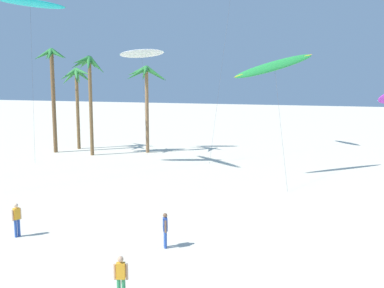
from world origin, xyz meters
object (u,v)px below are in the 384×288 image
person_near_right (121,277)px  person_mid_field (165,229)px  flying_kite_1 (30,3)px  person_near_left (17,218)px  flying_kite_5 (275,66)px  palm_tree_2 (89,73)px  palm_tree_1 (76,82)px  flying_kite_9 (142,53)px  palm_tree_0 (52,73)px  palm_tree_3 (146,81)px

person_near_right → person_mid_field: (-0.61, 5.21, -0.03)m
flying_kite_1 → person_near_left: size_ratio=9.25×
flying_kite_1 → flying_kite_5: size_ratio=1.55×
palm_tree_2 → person_near_left: size_ratio=5.99×
palm_tree_1 → person_near_right: palm_tree_1 is taller
palm_tree_2 → flying_kite_9: size_ratio=0.91×
person_near_right → person_mid_field: person_near_right is taller
flying_kite_9 → person_near_left: flying_kite_9 is taller
palm_tree_0 → palm_tree_1: bearing=73.4°
palm_tree_3 → palm_tree_0: bearing=-160.8°
palm_tree_0 → flying_kite_1: size_ratio=0.70×
palm_tree_2 → person_mid_field: bearing=-50.1°
palm_tree_0 → person_near_left: bearing=-56.6°
palm_tree_2 → flying_kite_1: (-4.23, -3.22, 6.64)m
palm_tree_3 → flying_kite_9: (-0.93, 0.94, 2.92)m
palm_tree_3 → flying_kite_5: flying_kite_5 is taller
flying_kite_1 → person_mid_field: 31.36m
flying_kite_9 → person_mid_field: size_ratio=6.80×
palm_tree_1 → person_near_right: bearing=-53.3°
palm_tree_1 → flying_kite_1: size_ratio=0.58×
flying_kite_1 → flying_kite_9: (7.97, 7.68, -4.48)m
palm_tree_0 → person_mid_field: bearing=-43.6°
palm_tree_1 → flying_kite_9: size_ratio=0.81×
flying_kite_5 → person_mid_field: bearing=-96.2°
palm_tree_2 → person_near_right: bearing=-55.3°
flying_kite_5 → palm_tree_0: bearing=171.0°
palm_tree_1 → palm_tree_2: palm_tree_2 is taller
palm_tree_0 → flying_kite_1: 7.47m
palm_tree_2 → flying_kite_5: (19.36, -3.54, 0.41)m
person_near_left → palm_tree_1: bearing=118.6°
palm_tree_0 → person_mid_field: 31.55m
palm_tree_3 → flying_kite_5: (14.68, -7.07, 1.18)m
palm_tree_0 → palm_tree_2: 4.70m
palm_tree_3 → person_mid_field: bearing=-62.3°
palm_tree_1 → palm_tree_3: (8.48, 0.29, 0.12)m
flying_kite_1 → person_near_left: 27.54m
person_mid_field → person_near_right: bearing=-83.3°
palm_tree_3 → person_near_left: bearing=-78.2°
palm_tree_1 → flying_kite_1: (-0.42, -6.46, 7.53)m
flying_kite_9 → person_mid_field: bearing=-61.6°
palm_tree_0 → palm_tree_1: palm_tree_0 is taller
palm_tree_0 → person_near_left: size_ratio=6.51×
person_near_left → person_mid_field: 7.54m
palm_tree_1 → palm_tree_2: (3.80, -3.24, 0.88)m
flying_kite_5 → flying_kite_9: size_ratio=0.90×
palm_tree_0 → flying_kite_9: flying_kite_9 is taller
flying_kite_1 → person_mid_field: flying_kite_1 is taller
palm_tree_3 → flying_kite_5: bearing=-25.7°
flying_kite_9 → person_near_left: size_ratio=6.61×
flying_kite_1 → palm_tree_0: bearing=97.7°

